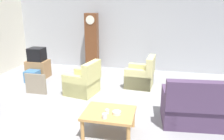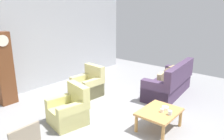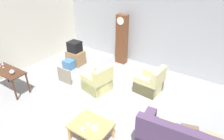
# 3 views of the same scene
# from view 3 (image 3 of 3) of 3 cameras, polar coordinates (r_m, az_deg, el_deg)

# --- Properties ---
(ground_plane) EXTENTS (10.40, 10.40, 0.00)m
(ground_plane) POSITION_cam_3_polar(r_m,az_deg,el_deg) (5.95, -3.02, -12.12)
(ground_plane) COLOR gray
(garage_door_wall) EXTENTS (8.40, 0.16, 3.20)m
(garage_door_wall) POSITION_cam_3_polar(r_m,az_deg,el_deg) (7.99, 12.43, 11.68)
(garage_door_wall) COLOR #ADAFB5
(garage_door_wall) RESTS_ON ground_plane
(pegboard_wall_left) EXTENTS (0.12, 6.40, 2.88)m
(pegboard_wall_left) POSITION_cam_3_polar(r_m,az_deg,el_deg) (8.34, -25.79, 9.02)
(pegboard_wall_left) COLOR silver
(pegboard_wall_left) RESTS_ON ground_plane
(armchair_olive_near) EXTENTS (0.92, 0.90, 0.92)m
(armchair_olive_near) POSITION_cam_3_polar(r_m,az_deg,el_deg) (6.71, -4.06, -3.47)
(armchair_olive_near) COLOR #CCC67A
(armchair_olive_near) RESTS_ON ground_plane
(armchair_olive_far) EXTENTS (0.84, 0.81, 0.92)m
(armchair_olive_far) POSITION_cam_3_polar(r_m,az_deg,el_deg) (6.75, 10.73, -3.78)
(armchair_olive_far) COLOR #CBC283
(armchair_olive_far) RESTS_ON ground_plane
(coffee_table_wood) EXTENTS (0.96, 0.76, 0.45)m
(coffee_table_wood) POSITION_cam_3_polar(r_m,az_deg,el_deg) (5.04, -6.00, -15.69)
(coffee_table_wood) COLOR tan
(coffee_table_wood) RESTS_ON ground_plane
(console_table_dark) EXTENTS (1.30, 0.56, 0.77)m
(console_table_dark) POSITION_cam_3_polar(r_m,az_deg,el_deg) (7.33, -27.42, -0.86)
(console_table_dark) COLOR #472819
(console_table_dark) RESTS_ON ground_plane
(grandfather_clock) EXTENTS (0.44, 0.30, 2.04)m
(grandfather_clock) POSITION_cam_3_polar(r_m,az_deg,el_deg) (8.24, 2.81, 8.63)
(grandfather_clock) COLOR brown
(grandfather_clock) RESTS_ON ground_plane
(tv_stand_cabinet) EXTENTS (0.68, 0.52, 0.57)m
(tv_stand_cabinet) POSITION_cam_3_polar(r_m,az_deg,el_deg) (8.53, -10.26, 3.51)
(tv_stand_cabinet) COLOR #997047
(tv_stand_cabinet) RESTS_ON ground_plane
(tv_crt) EXTENTS (0.48, 0.44, 0.42)m
(tv_crt) POSITION_cam_3_polar(r_m,az_deg,el_deg) (8.33, -10.56, 6.56)
(tv_crt) COLOR black
(tv_crt) RESTS_ON tv_stand_cabinet
(framed_picture_leaning) EXTENTS (0.60, 0.05, 0.57)m
(framed_picture_leaning) POSITION_cam_3_polar(r_m,az_deg,el_deg) (7.29, -13.37, -1.59)
(framed_picture_leaning) COLOR gray
(framed_picture_leaning) RESTS_ON ground_plane
(storage_box_blue) EXTENTS (0.40, 0.36, 0.36)m
(storage_box_blue) POSITION_cam_3_polar(r_m,az_deg,el_deg) (8.25, -12.12, 1.58)
(storage_box_blue) COLOR teal
(storage_box_blue) RESTS_ON ground_plane
(glass_dome_cloche) EXTENTS (0.14, 0.14, 0.14)m
(glass_dome_cloche) POSITION_cam_3_polar(r_m,az_deg,el_deg) (6.95, -26.53, -0.48)
(glass_dome_cloche) COLOR silver
(glass_dome_cloche) RESTS_ON console_table_dark
(cup_white_porcelain) EXTENTS (0.08, 0.08, 0.08)m
(cup_white_porcelain) POSITION_cam_3_polar(r_m,az_deg,el_deg) (4.94, -6.76, -15.19)
(cup_white_porcelain) COLOR white
(cup_white_porcelain) RESTS_ON coffee_table_wood
(cup_blue_rimmed) EXTENTS (0.09, 0.09, 0.09)m
(cup_blue_rimmed) POSITION_cam_3_polar(r_m,az_deg,el_deg) (4.84, -8.25, -16.39)
(cup_blue_rimmed) COLOR silver
(cup_blue_rimmed) RESTS_ON coffee_table_wood
(bowl_white_stacked) EXTENTS (0.16, 0.16, 0.06)m
(bowl_white_stacked) POSITION_cam_3_polar(r_m,az_deg,el_deg) (4.87, -4.96, -16.08)
(bowl_white_stacked) COLOR white
(bowl_white_stacked) RESTS_ON coffee_table_wood
(wine_glass_mid) EXTENTS (0.06, 0.06, 0.20)m
(wine_glass_mid) POSITION_cam_3_polar(r_m,az_deg,el_deg) (7.46, -28.65, 1.47)
(wine_glass_mid) COLOR silver
(wine_glass_mid) RESTS_ON console_table_dark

